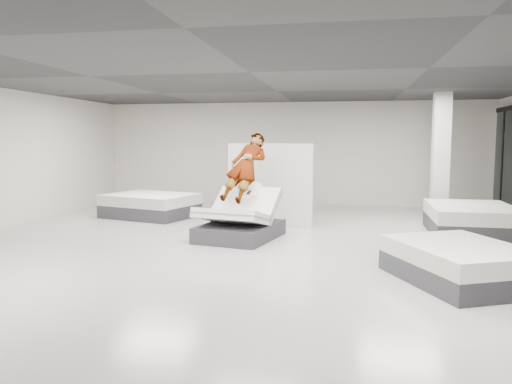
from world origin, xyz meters
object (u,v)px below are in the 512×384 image
at_px(remote, 249,193).
at_px(flat_bed_right_far, 471,220).
at_px(flat_bed_left_far, 150,205).
at_px(person, 246,179).
at_px(column, 440,157).
at_px(divider_panel, 269,185).
at_px(hero_bed, 240,222).
at_px(flat_bed_right_near, 460,263).

height_order(remote, flat_bed_right_far, remote).
bearing_deg(flat_bed_left_far, person, -35.52).
height_order(remote, column, column).
xyz_separation_m(flat_bed_right_far, flat_bed_left_far, (-7.76, 1.04, -0.01)).
height_order(flat_bed_left_far, column, column).
relative_size(flat_bed_right_far, column, 0.72).
xyz_separation_m(divider_panel, flat_bed_right_far, (4.47, -0.31, -0.66)).
bearing_deg(remote, hero_bed, 171.72).
xyz_separation_m(remote, flat_bed_right_near, (3.57, -2.41, -0.70)).
bearing_deg(divider_panel, hero_bed, -86.08).
relative_size(divider_panel, column, 0.67).
distance_m(remote, flat_bed_right_near, 4.36).
relative_size(remote, flat_bed_right_near, 0.06).
bearing_deg(person, hero_bed, -90.00).
xyz_separation_m(hero_bed, flat_bed_right_far, (4.80, 1.43, -0.04)).
height_order(person, flat_bed_right_far, person).
bearing_deg(divider_panel, column, 35.05).
distance_m(hero_bed, flat_bed_right_near, 4.52).
relative_size(person, flat_bed_right_near, 0.74).
xyz_separation_m(flat_bed_right_far, flat_bed_right_near, (-1.03, -3.92, -0.04)).
xyz_separation_m(flat_bed_right_near, column, (0.67, 5.75, 1.33)).
distance_m(person, flat_bed_right_far, 4.95).
distance_m(remote, column, 5.44).
distance_m(divider_panel, column, 4.43).
xyz_separation_m(hero_bed, flat_bed_right_near, (3.77, -2.49, -0.08)).
height_order(flat_bed_right_near, column, column).
relative_size(hero_bed, column, 0.64).
bearing_deg(hero_bed, flat_bed_right_far, 16.59).
distance_m(person, divider_panel, 1.47).
bearing_deg(person, flat_bed_left_far, 156.77).
height_order(flat_bed_right_far, column, column).
distance_m(flat_bed_right_far, flat_bed_right_near, 4.05).
xyz_separation_m(person, column, (4.38, 2.96, 0.39)).
bearing_deg(flat_bed_left_far, flat_bed_right_far, -7.65).
distance_m(flat_bed_right_far, column, 2.27).
bearing_deg(column, flat_bed_right_near, -96.67).
height_order(hero_bed, flat_bed_left_far, hero_bed).
distance_m(flat_bed_right_far, flat_bed_left_far, 7.83).
xyz_separation_m(hero_bed, flat_bed_left_far, (-2.96, 2.47, -0.05)).
bearing_deg(column, flat_bed_right_far, -79.02).
xyz_separation_m(person, divider_panel, (0.26, 1.43, -0.23)).
relative_size(person, remote, 12.95).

